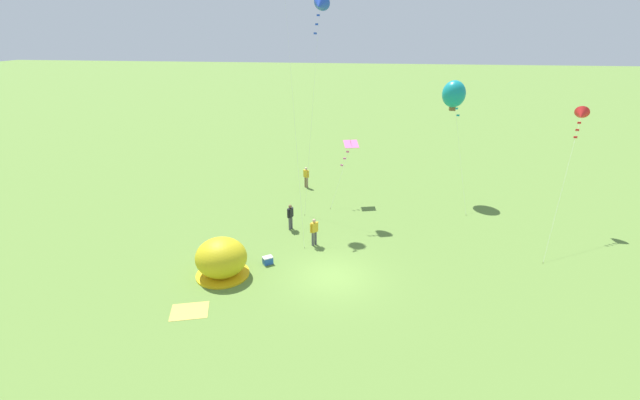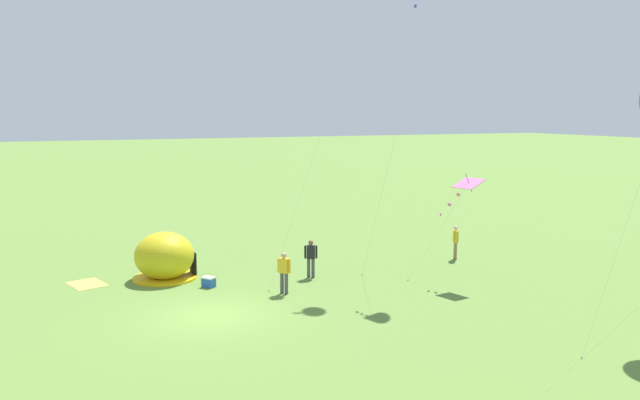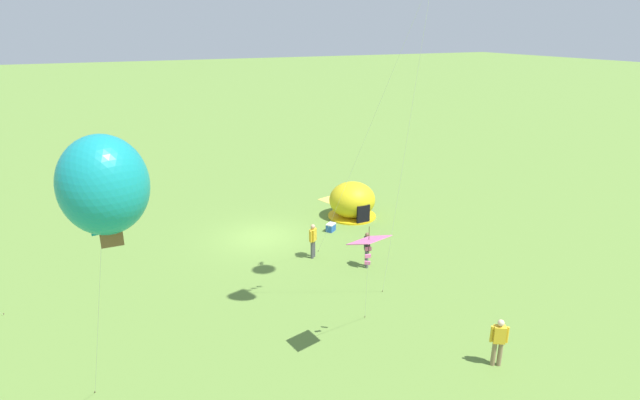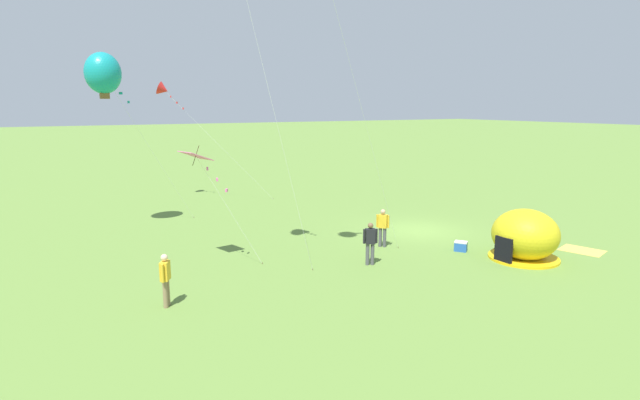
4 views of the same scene
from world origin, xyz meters
TOP-DOWN VIEW (x-y plane):
  - ground_plane at (0.00, 0.00)m, footprint 300.00×300.00m
  - popup_tent at (-5.83, -0.65)m, footprint 2.81×2.81m
  - picnic_blanket at (-6.27, -3.91)m, footprint 2.01×1.75m
  - cooler_box at (-3.74, 0.81)m, footprint 0.64×0.61m
  - person_near_tent at (-3.69, 13.36)m, footprint 0.52×0.40m
  - person_far_back at (-1.52, 3.39)m, footprint 0.45×0.44m
  - person_with_toddler at (-3.37, 5.35)m, footprint 0.37×0.55m
  - kite_pink at (-0.01, 11.10)m, footprint 1.88×2.78m

SIDE VIEW (x-z plane):
  - ground_plane at x=0.00m, z-range 0.00..0.00m
  - picnic_blanket at x=-6.27m, z-range 0.00..0.01m
  - cooler_box at x=-3.74m, z-range 0.00..0.44m
  - person_near_tent at x=-3.69m, z-range 0.10..1.82m
  - person_far_back at x=-1.52m, z-range 0.10..1.82m
  - person_with_toddler at x=-3.37m, z-range 0.10..1.82m
  - popup_tent at x=-5.83m, z-range -0.05..2.05m
  - kite_pink at x=-0.01m, z-range 1.81..6.56m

